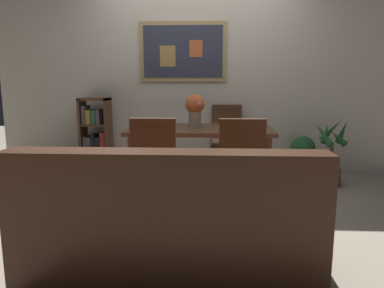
{
  "coord_description": "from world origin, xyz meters",
  "views": [
    {
      "loc": [
        0.16,
        -3.33,
        1.22
      ],
      "look_at": [
        0.0,
        -0.14,
        0.65
      ],
      "focal_mm": 33.64,
      "sensor_mm": 36.0,
      "label": 1
    }
  ],
  "objects_px": {
    "dining_chair_near_left": "(155,160)",
    "flower_vase": "(195,108)",
    "leather_couch": "(170,225)",
    "potted_ivy": "(302,157)",
    "potted_palm": "(331,158)",
    "dining_chair_near_right": "(241,161)",
    "dining_chair_far_right": "(227,135)",
    "bookshelf": "(96,141)",
    "dining_table": "(200,137)",
    "tv_remote": "(233,129)"
  },
  "relations": [
    {
      "from": "tv_remote",
      "to": "leather_couch",
      "type": "bearing_deg",
      "value": -108.83
    },
    {
      "from": "potted_palm",
      "to": "tv_remote",
      "type": "relative_size",
      "value": 4.99
    },
    {
      "from": "leather_couch",
      "to": "potted_ivy",
      "type": "bearing_deg",
      "value": 58.68
    },
    {
      "from": "leather_couch",
      "to": "potted_palm",
      "type": "bearing_deg",
      "value": 50.36
    },
    {
      "from": "dining_chair_near_right",
      "to": "potted_palm",
      "type": "xyz_separation_m",
      "value": [
        1.14,
        1.14,
        -0.21
      ]
    },
    {
      "from": "dining_chair_far_right",
      "to": "dining_chair_near_left",
      "type": "bearing_deg",
      "value": -115.02
    },
    {
      "from": "dining_chair_near_left",
      "to": "leather_couch",
      "type": "bearing_deg",
      "value": -75.64
    },
    {
      "from": "leather_couch",
      "to": "potted_palm",
      "type": "xyz_separation_m",
      "value": [
        1.66,
        2.0,
        0.01
      ]
    },
    {
      "from": "dining_chair_near_left",
      "to": "flower_vase",
      "type": "height_order",
      "value": "flower_vase"
    },
    {
      "from": "potted_ivy",
      "to": "potted_palm",
      "type": "bearing_deg",
      "value": -53.76
    },
    {
      "from": "dining_chair_near_right",
      "to": "potted_ivy",
      "type": "xyz_separation_m",
      "value": [
        0.9,
        1.47,
        -0.27
      ]
    },
    {
      "from": "dining_chair_near_right",
      "to": "bookshelf",
      "type": "relative_size",
      "value": 0.91
    },
    {
      "from": "dining_chair_near_right",
      "to": "tv_remote",
      "type": "bearing_deg",
      "value": 93.57
    },
    {
      "from": "dining_chair_near_right",
      "to": "flower_vase",
      "type": "bearing_deg",
      "value": 118.24
    },
    {
      "from": "leather_couch",
      "to": "flower_vase",
      "type": "distance_m",
      "value": 1.77
    },
    {
      "from": "dining_chair_near_right",
      "to": "tv_remote",
      "type": "distance_m",
      "value": 0.59
    },
    {
      "from": "bookshelf",
      "to": "potted_palm",
      "type": "xyz_separation_m",
      "value": [
        2.86,
        -0.28,
        -0.13
      ]
    },
    {
      "from": "dining_table",
      "to": "leather_couch",
      "type": "relative_size",
      "value": 0.83
    },
    {
      "from": "potted_ivy",
      "to": "potted_palm",
      "type": "distance_m",
      "value": 0.41
    },
    {
      "from": "dining_chair_near_right",
      "to": "dining_chair_far_right",
      "type": "bearing_deg",
      "value": 92.15
    },
    {
      "from": "dining_table",
      "to": "leather_couch",
      "type": "height_order",
      "value": "leather_couch"
    },
    {
      "from": "dining_chair_near_left",
      "to": "leather_couch",
      "type": "relative_size",
      "value": 0.51
    },
    {
      "from": "leather_couch",
      "to": "potted_ivy",
      "type": "xyz_separation_m",
      "value": [
        1.42,
        2.33,
        -0.04
      ]
    },
    {
      "from": "potted_ivy",
      "to": "flower_vase",
      "type": "bearing_deg",
      "value": -153.13
    },
    {
      "from": "leather_couch",
      "to": "tv_remote",
      "type": "xyz_separation_m",
      "value": [
        0.48,
        1.41,
        0.42
      ]
    },
    {
      "from": "dining_table",
      "to": "dining_chair_far_right",
      "type": "bearing_deg",
      "value": 66.9
    },
    {
      "from": "bookshelf",
      "to": "potted_palm",
      "type": "distance_m",
      "value": 2.87
    },
    {
      "from": "potted_palm",
      "to": "flower_vase",
      "type": "relative_size",
      "value": 2.27
    },
    {
      "from": "dining_chair_near_left",
      "to": "leather_couch",
      "type": "xyz_separation_m",
      "value": [
        0.22,
        -0.88,
        -0.23
      ]
    },
    {
      "from": "bookshelf",
      "to": "dining_chair_near_left",
      "type": "bearing_deg",
      "value": -55.33
    },
    {
      "from": "dining_table",
      "to": "bookshelf",
      "type": "height_order",
      "value": "bookshelf"
    },
    {
      "from": "dining_chair_far_right",
      "to": "potted_ivy",
      "type": "distance_m",
      "value": 0.99
    },
    {
      "from": "potted_palm",
      "to": "dining_chair_near_right",
      "type": "bearing_deg",
      "value": -135.08
    },
    {
      "from": "potted_palm",
      "to": "flower_vase",
      "type": "bearing_deg",
      "value": -167.62
    },
    {
      "from": "dining_chair_near_right",
      "to": "tv_remote",
      "type": "xyz_separation_m",
      "value": [
        -0.03,
        0.55,
        0.2
      ]
    },
    {
      "from": "tv_remote",
      "to": "dining_chair_far_right",
      "type": "bearing_deg",
      "value": 91.31
    },
    {
      "from": "dining_chair_far_right",
      "to": "tv_remote",
      "type": "relative_size",
      "value": 5.76
    },
    {
      "from": "dining_chair_near_left",
      "to": "potted_palm",
      "type": "bearing_deg",
      "value": 30.88
    },
    {
      "from": "dining_chair_far_right",
      "to": "leather_couch",
      "type": "height_order",
      "value": "dining_chair_far_right"
    },
    {
      "from": "dining_chair_near_right",
      "to": "potted_ivy",
      "type": "height_order",
      "value": "dining_chair_near_right"
    },
    {
      "from": "dining_chair_far_right",
      "to": "leather_couch",
      "type": "bearing_deg",
      "value": -101.13
    },
    {
      "from": "potted_palm",
      "to": "bookshelf",
      "type": "bearing_deg",
      "value": 174.36
    },
    {
      "from": "bookshelf",
      "to": "flower_vase",
      "type": "distance_m",
      "value": 1.51
    },
    {
      "from": "dining_chair_near_left",
      "to": "flower_vase",
      "type": "xyz_separation_m",
      "value": [
        0.31,
        0.78,
        0.39
      ]
    },
    {
      "from": "dining_chair_near_left",
      "to": "tv_remote",
      "type": "distance_m",
      "value": 0.91
    },
    {
      "from": "dining_chair_far_right",
      "to": "bookshelf",
      "type": "height_order",
      "value": "bookshelf"
    },
    {
      "from": "tv_remote",
      "to": "dining_chair_near_right",
      "type": "bearing_deg",
      "value": -86.43
    },
    {
      "from": "leather_couch",
      "to": "potted_ivy",
      "type": "relative_size",
      "value": 3.29
    },
    {
      "from": "potted_palm",
      "to": "dining_table",
      "type": "bearing_deg",
      "value": -165.32
    },
    {
      "from": "dining_chair_far_right",
      "to": "tv_remote",
      "type": "height_order",
      "value": "dining_chair_far_right"
    }
  ]
}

